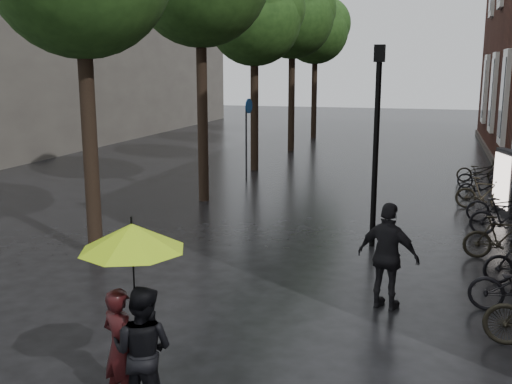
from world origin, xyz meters
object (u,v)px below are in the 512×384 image
at_px(ad_lightbox, 506,183).
at_px(pedestrian_walking, 388,256).
at_px(lamp_post, 377,127).
at_px(person_black, 143,351).
at_px(parked_bicycles, 499,215).
at_px(person_burgundy, 121,348).

bearing_deg(ad_lightbox, pedestrian_walking, -125.96).
relative_size(pedestrian_walking, lamp_post, 0.41).
xyz_separation_m(person_black, parked_bicycles, (4.82, 9.83, -0.34)).
bearing_deg(lamp_post, ad_lightbox, 51.94).
xyz_separation_m(person_black, pedestrian_walking, (2.53, 4.12, 0.13)).
xyz_separation_m(ad_lightbox, lamp_post, (-3.28, -4.19, 1.86)).
bearing_deg(lamp_post, person_burgundy, -106.12).
bearing_deg(pedestrian_walking, lamp_post, -62.66).
height_order(person_burgundy, ad_lightbox, ad_lightbox).
distance_m(person_burgundy, parked_bicycles, 11.04).
bearing_deg(parked_bicycles, person_black, -116.11).
bearing_deg(lamp_post, person_black, -103.65).
bearing_deg(person_black, person_burgundy, -13.68).
bearing_deg(parked_bicycles, pedestrian_walking, -111.89).
xyz_separation_m(person_burgundy, pedestrian_walking, (2.86, 4.05, 0.17)).
xyz_separation_m(pedestrian_walking, parked_bicycles, (2.29, 5.71, -0.47)).
relative_size(ad_lightbox, lamp_post, 0.40).
relative_size(person_black, pedestrian_walking, 0.86).
distance_m(pedestrian_walking, ad_lightbox, 8.32).
height_order(person_black, lamp_post, lamp_post).
height_order(parked_bicycles, ad_lightbox, ad_lightbox).
bearing_deg(ad_lightbox, parked_bicycles, -116.75).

